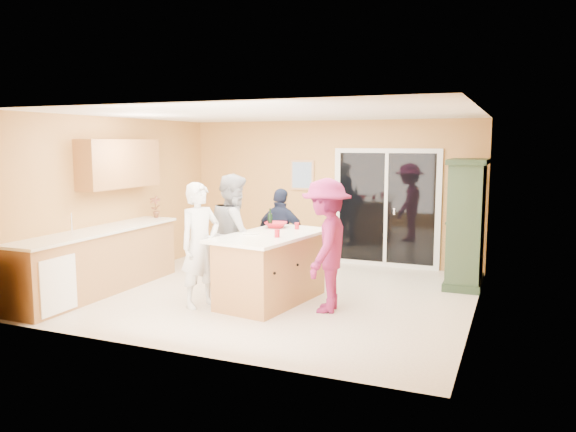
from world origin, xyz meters
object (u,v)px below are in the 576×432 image
at_px(green_hutch, 466,225).
at_px(woman_grey, 235,234).
at_px(woman_white, 200,245).
at_px(woman_navy, 281,236).
at_px(kitchen_island, 271,270).
at_px(woman_magenta, 326,245).

xyz_separation_m(green_hutch, woman_grey, (-3.06, -1.76, -0.07)).
distance_m(woman_white, woman_grey, 0.75).
xyz_separation_m(woman_white, woman_navy, (0.51, 1.57, -0.09)).
bearing_deg(green_hutch, woman_grey, -150.14).
relative_size(green_hutch, woman_grey, 1.11).
relative_size(green_hutch, woman_white, 1.17).
distance_m(kitchen_island, green_hutch, 3.13).
relative_size(woman_grey, woman_magenta, 1.01).
bearing_deg(woman_navy, kitchen_island, 108.42).
height_order(green_hutch, woman_navy, green_hutch).
bearing_deg(green_hutch, kitchen_island, -140.89).
bearing_deg(woman_white, kitchen_island, -31.96).
height_order(woman_grey, woman_magenta, woman_grey).
relative_size(woman_grey, woman_navy, 1.17).
bearing_deg(woman_magenta, green_hutch, 135.97).
bearing_deg(woman_magenta, kitchen_island, -103.02).
xyz_separation_m(green_hutch, woman_magenta, (-1.57, -2.04, -0.08)).
bearing_deg(woman_white, green_hutch, -28.78).
xyz_separation_m(green_hutch, woman_navy, (-2.68, -0.93, -0.20)).
xyz_separation_m(kitchen_island, woman_white, (-0.79, -0.55, 0.39)).
relative_size(green_hutch, woman_magenta, 1.12).
height_order(woman_white, woman_navy, woman_white).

